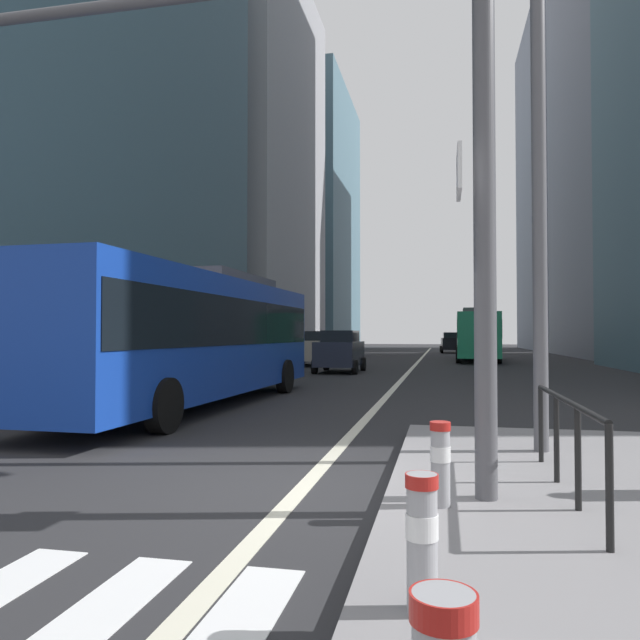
{
  "coord_description": "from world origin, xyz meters",
  "views": [
    {
      "loc": [
        1.59,
        -6.72,
        1.77
      ],
      "look_at": [
        -6.68,
        32.84,
        2.74
      ],
      "focal_mm": 33.17,
      "sensor_mm": 36.0,
      "label": 1
    }
  ],
  "objects_px": {
    "city_bus_blue_oncoming": "(195,332)",
    "sedan_white_oncoming": "(39,368)",
    "car_oncoming_far": "(311,348)",
    "traffic_signal_gantry": "(270,115)",
    "car_receding_far": "(451,342)",
    "street_lamp_post": "(538,85)",
    "city_bus_red_receding": "(476,333)",
    "car_receding_near": "(471,342)",
    "car_oncoming_mid": "(340,351)",
    "bollard_right": "(440,459)",
    "bollard_left": "(422,535)"
  },
  "relations": [
    {
      "from": "city_bus_blue_oncoming",
      "to": "sedan_white_oncoming",
      "type": "relative_size",
      "value": 2.71
    },
    {
      "from": "car_oncoming_far",
      "to": "traffic_signal_gantry",
      "type": "relative_size",
      "value": 0.62
    },
    {
      "from": "car_receding_far",
      "to": "street_lamp_post",
      "type": "relative_size",
      "value": 0.52
    },
    {
      "from": "city_bus_red_receding",
      "to": "car_receding_near",
      "type": "relative_size",
      "value": 2.58
    },
    {
      "from": "city_bus_blue_oncoming",
      "to": "car_oncoming_mid",
      "type": "relative_size",
      "value": 2.91
    },
    {
      "from": "car_receding_near",
      "to": "car_receding_far",
      "type": "bearing_deg",
      "value": -123.15
    },
    {
      "from": "city_bus_red_receding",
      "to": "car_receding_near",
      "type": "height_order",
      "value": "city_bus_red_receding"
    },
    {
      "from": "city_bus_red_receding",
      "to": "street_lamp_post",
      "type": "xyz_separation_m",
      "value": [
        -0.83,
        -31.77,
        3.45
      ]
    },
    {
      "from": "city_bus_blue_oncoming",
      "to": "car_oncoming_mid",
      "type": "xyz_separation_m",
      "value": [
        1.25,
        13.61,
        -0.85
      ]
    },
    {
      "from": "city_bus_red_receding",
      "to": "bollard_right",
      "type": "relative_size",
      "value": 13.36
    },
    {
      "from": "city_bus_red_receding",
      "to": "car_receding_near",
      "type": "distance_m",
      "value": 19.77
    },
    {
      "from": "car_receding_near",
      "to": "car_oncoming_far",
      "type": "height_order",
      "value": "same"
    },
    {
      "from": "car_oncoming_far",
      "to": "bollard_left",
      "type": "distance_m",
      "value": 29.82
    },
    {
      "from": "car_receding_near",
      "to": "car_receding_far",
      "type": "xyz_separation_m",
      "value": [
        -1.91,
        -2.92,
        -0.0
      ]
    },
    {
      "from": "sedan_white_oncoming",
      "to": "traffic_signal_gantry",
      "type": "xyz_separation_m",
      "value": [
        7.41,
        -6.1,
        3.15
      ]
    },
    {
      "from": "traffic_signal_gantry",
      "to": "city_bus_red_receding",
      "type": "bearing_deg",
      "value": 83.42
    },
    {
      "from": "car_oncoming_far",
      "to": "street_lamp_post",
      "type": "relative_size",
      "value": 0.51
    },
    {
      "from": "city_bus_blue_oncoming",
      "to": "sedan_white_oncoming",
      "type": "height_order",
      "value": "city_bus_blue_oncoming"
    },
    {
      "from": "car_receding_near",
      "to": "street_lamp_post",
      "type": "bearing_deg",
      "value": -91.46
    },
    {
      "from": "city_bus_blue_oncoming",
      "to": "bollard_left",
      "type": "bearing_deg",
      "value": -59.7
    },
    {
      "from": "car_oncoming_far",
      "to": "city_bus_red_receding",
      "type": "bearing_deg",
      "value": 40.15
    },
    {
      "from": "sedan_white_oncoming",
      "to": "bollard_right",
      "type": "xyz_separation_m",
      "value": [
        9.2,
        -6.44,
        -0.4
      ]
    },
    {
      "from": "city_bus_blue_oncoming",
      "to": "city_bus_red_receding",
      "type": "relative_size",
      "value": 1.11
    },
    {
      "from": "car_receding_near",
      "to": "city_bus_blue_oncoming",
      "type": "bearing_deg",
      "value": -100.47
    },
    {
      "from": "traffic_signal_gantry",
      "to": "car_receding_near",
      "type": "bearing_deg",
      "value": 85.3
    },
    {
      "from": "city_bus_blue_oncoming",
      "to": "bollard_right",
      "type": "height_order",
      "value": "city_bus_blue_oncoming"
    },
    {
      "from": "car_oncoming_mid",
      "to": "bollard_left",
      "type": "xyz_separation_m",
      "value": [
        4.6,
        -23.62,
        -0.39
      ]
    },
    {
      "from": "car_receding_near",
      "to": "car_receding_far",
      "type": "distance_m",
      "value": 3.49
    },
    {
      "from": "city_bus_red_receding",
      "to": "traffic_signal_gantry",
      "type": "xyz_separation_m",
      "value": [
        -3.97,
        -34.38,
        2.3
      ]
    },
    {
      "from": "city_bus_red_receding",
      "to": "bollard_right",
      "type": "distance_m",
      "value": 34.82
    },
    {
      "from": "car_receding_far",
      "to": "bollard_right",
      "type": "distance_m",
      "value": 51.56
    },
    {
      "from": "car_oncoming_mid",
      "to": "car_oncoming_far",
      "type": "height_order",
      "value": "same"
    },
    {
      "from": "sedan_white_oncoming",
      "to": "city_bus_red_receding",
      "type": "bearing_deg",
      "value": 68.08
    },
    {
      "from": "city_bus_blue_oncoming",
      "to": "car_receding_near",
      "type": "xyz_separation_m",
      "value": [
        8.62,
        46.64,
        -0.85
      ]
    },
    {
      "from": "sedan_white_oncoming",
      "to": "city_bus_blue_oncoming",
      "type": "bearing_deg",
      "value": 23.24
    },
    {
      "from": "traffic_signal_gantry",
      "to": "street_lamp_post",
      "type": "bearing_deg",
      "value": 39.81
    },
    {
      "from": "car_oncoming_mid",
      "to": "car_oncoming_far",
      "type": "relative_size",
      "value": 0.99
    },
    {
      "from": "city_bus_blue_oncoming",
      "to": "car_receding_near",
      "type": "bearing_deg",
      "value": 79.53
    },
    {
      "from": "sedan_white_oncoming",
      "to": "bollard_right",
      "type": "height_order",
      "value": "sedan_white_oncoming"
    },
    {
      "from": "car_receding_near",
      "to": "street_lamp_post",
      "type": "relative_size",
      "value": 0.51
    },
    {
      "from": "sedan_white_oncoming",
      "to": "bollard_left",
      "type": "relative_size",
      "value": 5.42
    },
    {
      "from": "city_bus_blue_oncoming",
      "to": "car_oncoming_far",
      "type": "bearing_deg",
      "value": 93.97
    },
    {
      "from": "sedan_white_oncoming",
      "to": "street_lamp_post",
      "type": "bearing_deg",
      "value": -18.25
    },
    {
      "from": "city_bus_red_receding",
      "to": "car_oncoming_far",
      "type": "relative_size",
      "value": 2.6
    },
    {
      "from": "car_receding_near",
      "to": "car_oncoming_far",
      "type": "distance_m",
      "value": 29.44
    },
    {
      "from": "city_bus_red_receding",
      "to": "car_oncoming_far",
      "type": "distance_m",
      "value": 12.38
    },
    {
      "from": "car_receding_far",
      "to": "bollard_left",
      "type": "bearing_deg",
      "value": -90.92
    },
    {
      "from": "traffic_signal_gantry",
      "to": "street_lamp_post",
      "type": "xyz_separation_m",
      "value": [
        3.14,
        2.62,
        1.15
      ]
    },
    {
      "from": "car_receding_far",
      "to": "car_oncoming_far",
      "type": "bearing_deg",
      "value": -107.93
    },
    {
      "from": "street_lamp_post",
      "to": "bollard_left",
      "type": "distance_m",
      "value": 7.1
    }
  ]
}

